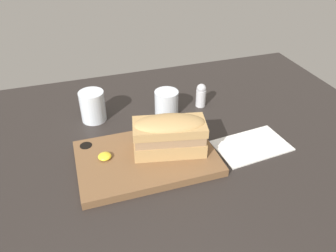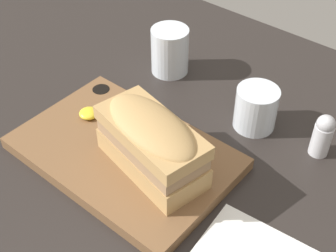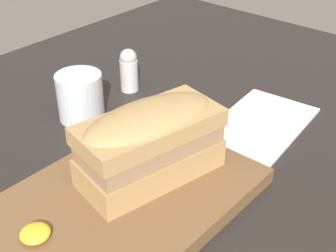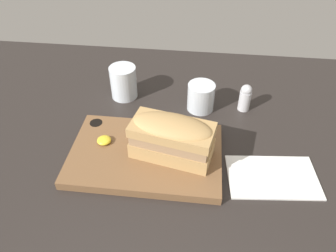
{
  "view_description": "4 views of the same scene",
  "coord_description": "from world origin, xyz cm",
  "px_view_note": "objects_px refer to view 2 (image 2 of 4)",
  "views": [
    {
      "loc": [
        -8.8,
        -62.82,
        57.55
      ],
      "look_at": [
        12.16,
        2.37,
        10.14
      ],
      "focal_mm": 35.0,
      "sensor_mm": 36.0,
      "label": 1
    },
    {
      "loc": [
        45.72,
        -36.8,
        57.34
      ],
      "look_at": [
        12.6,
        2.81,
        11.08
      ],
      "focal_mm": 50.0,
      "sensor_mm": 36.0,
      "label": 2
    },
    {
      "loc": [
        -22.86,
        -32.89,
        41.54
      ],
      "look_at": [
        13.75,
        -1.22,
        11.06
      ],
      "focal_mm": 50.0,
      "sensor_mm": 36.0,
      "label": 3
    },
    {
      "loc": [
        16.9,
        -52.27,
        58.42
      ],
      "look_at": [
        10.65,
        2.05,
        10.67
      ],
      "focal_mm": 35.0,
      "sensor_mm": 36.0,
      "label": 4
    }
  ],
  "objects_px": {
    "salt_shaker": "(323,135)",
    "serving_board": "(126,152)",
    "water_glass": "(170,53)",
    "wine_glass": "(256,110)",
    "sandwich": "(150,143)"
  },
  "relations": [
    {
      "from": "sandwich",
      "to": "salt_shaker",
      "type": "relative_size",
      "value": 2.47
    },
    {
      "from": "serving_board",
      "to": "salt_shaker",
      "type": "bearing_deg",
      "value": 41.5
    },
    {
      "from": "salt_shaker",
      "to": "wine_glass",
      "type": "bearing_deg",
      "value": -175.38
    },
    {
      "from": "wine_glass",
      "to": "salt_shaker",
      "type": "height_order",
      "value": "salt_shaker"
    },
    {
      "from": "water_glass",
      "to": "salt_shaker",
      "type": "bearing_deg",
      "value": -4.03
    },
    {
      "from": "water_glass",
      "to": "sandwich",
      "type": "bearing_deg",
      "value": -56.15
    },
    {
      "from": "sandwich",
      "to": "salt_shaker",
      "type": "distance_m",
      "value": 0.28
    },
    {
      "from": "sandwich",
      "to": "salt_shaker",
      "type": "height_order",
      "value": "sandwich"
    },
    {
      "from": "serving_board",
      "to": "sandwich",
      "type": "distance_m",
      "value": 0.09
    },
    {
      "from": "serving_board",
      "to": "water_glass",
      "type": "distance_m",
      "value": 0.26
    },
    {
      "from": "sandwich",
      "to": "water_glass",
      "type": "xyz_separation_m",
      "value": [
        -0.16,
        0.24,
        -0.03
      ]
    },
    {
      "from": "wine_glass",
      "to": "water_glass",
      "type": "bearing_deg",
      "value": 171.36
    },
    {
      "from": "wine_glass",
      "to": "salt_shaker",
      "type": "relative_size",
      "value": 0.97
    },
    {
      "from": "salt_shaker",
      "to": "serving_board",
      "type": "bearing_deg",
      "value": -138.5
    },
    {
      "from": "serving_board",
      "to": "wine_glass",
      "type": "distance_m",
      "value": 0.24
    }
  ]
}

